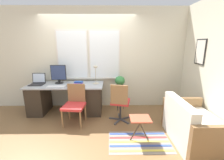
{
  "coord_description": "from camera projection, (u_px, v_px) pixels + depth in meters",
  "views": [
    {
      "loc": [
        0.57,
        -3.31,
        1.77
      ],
      "look_at": [
        0.62,
        0.18,
        0.91
      ],
      "focal_mm": 24.0,
      "sensor_mm": 36.0,
      "label": 1
    }
  ],
  "objects": [
    {
      "name": "ground_plane",
      "position": [
        87.0,
        118.0,
        3.63
      ],
      "size": [
        14.0,
        14.0,
        0.0
      ],
      "primitive_type": "plane",
      "color": "brown"
    },
    {
      "name": "wall_back_with_window",
      "position": [
        89.0,
        59.0,
        4.1
      ],
      "size": [
        9.0,
        0.12,
        2.7
      ],
      "color": "beige",
      "rests_on": "ground_plane"
    },
    {
      "name": "wall_right_with_picture",
      "position": [
        202.0,
        63.0,
        3.35
      ],
      "size": [
        0.08,
        9.0,
        2.7
      ],
      "color": "beige",
      "rests_on": "ground_plane"
    },
    {
      "name": "desk",
      "position": [
        66.0,
        98.0,
        3.88
      ],
      "size": [
        1.9,
        0.73,
        0.75
      ],
      "color": "#9EA3A8",
      "rests_on": "ground_plane"
    },
    {
      "name": "laptop",
      "position": [
        38.0,
        82.0,
        3.81
      ],
      "size": [
        0.33,
        0.3,
        0.27
      ],
      "color": "black",
      "rests_on": "desk"
    },
    {
      "name": "monitor",
      "position": [
        59.0,
        74.0,
        3.87
      ],
      "size": [
        0.39,
        0.22,
        0.48
      ],
      "color": "black",
      "rests_on": "desk"
    },
    {
      "name": "keyboard",
      "position": [
        56.0,
        86.0,
        3.6
      ],
      "size": [
        0.41,
        0.15,
        0.02
      ],
      "color": "silver",
      "rests_on": "desk"
    },
    {
      "name": "mouse",
      "position": [
        67.0,
        86.0,
        3.62
      ],
      "size": [
        0.04,
        0.07,
        0.03
      ],
      "color": "slate",
      "rests_on": "desk"
    },
    {
      "name": "desk_lamp",
      "position": [
        96.0,
        71.0,
        3.81
      ],
      "size": [
        0.15,
        0.15,
        0.48
      ],
      "color": "#BCB299",
      "rests_on": "desk"
    },
    {
      "name": "book_stack",
      "position": [
        79.0,
        84.0,
        3.59
      ],
      "size": [
        0.22,
        0.18,
        0.14
      ],
      "color": "red",
      "rests_on": "desk"
    },
    {
      "name": "desk_chair_wooden",
      "position": [
        75.0,
        103.0,
        3.35
      ],
      "size": [
        0.49,
        0.5,
        0.87
      ],
      "rotation": [
        0.0,
        0.0,
        -0.1
      ],
      "color": "olive",
      "rests_on": "ground_plane"
    },
    {
      "name": "office_chair_swivel",
      "position": [
        120.0,
        101.0,
        3.39
      ],
      "size": [
        0.53,
        0.53,
        0.91
      ],
      "rotation": [
        0.0,
        0.0,
        2.91
      ],
      "color": "#47474C",
      "rests_on": "ground_plane"
    },
    {
      "name": "couch_loveseat",
      "position": [
        193.0,
        127.0,
        2.73
      ],
      "size": [
        0.82,
        1.21,
        0.8
      ],
      "rotation": [
        0.0,
        0.0,
        1.57
      ],
      "color": "white",
      "rests_on": "ground_plane"
    },
    {
      "name": "plant_stand",
      "position": [
        120.0,
        92.0,
        4.03
      ],
      "size": [
        0.26,
        0.26,
        0.55
      ],
      "color": "#333338",
      "rests_on": "ground_plane"
    },
    {
      "name": "potted_plant",
      "position": [
        120.0,
        82.0,
        3.96
      ],
      "size": [
        0.26,
        0.26,
        0.38
      ],
      "color": "#514C47",
      "rests_on": "plant_stand"
    },
    {
      "name": "floor_rug_striped",
      "position": [
        139.0,
        142.0,
        2.77
      ],
      "size": [
        1.13,
        0.67,
        0.01
      ],
      "color": "gray",
      "rests_on": "ground_plane"
    },
    {
      "name": "folding_stool",
      "position": [
        140.0,
        121.0,
        2.72
      ],
      "size": [
        0.37,
        0.31,
        0.46
      ],
      "color": "#B24C33",
      "rests_on": "ground_plane"
    }
  ]
}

